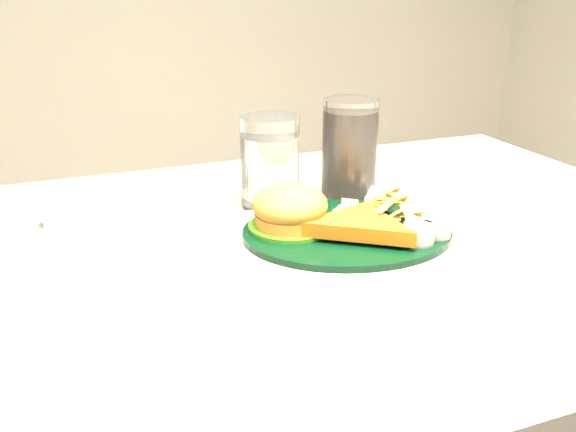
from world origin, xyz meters
The scene contains 6 objects.
dinner_plate centered at (0.08, 0.00, 0.78)m, with size 0.28×0.24×0.06m, color black, non-canonical shape.
water_glass centered at (0.02, 0.14, 0.82)m, with size 0.09×0.09×0.14m, color silver.
cola_glass centered at (0.15, 0.14, 0.83)m, with size 0.08×0.08×0.15m, color black.
fork_napkin centered at (0.19, 0.04, 0.76)m, with size 0.12×0.16×0.01m, color white, non-canonical shape.
ramekin centered at (-0.28, 0.18, 0.76)m, with size 0.04×0.04×0.03m, color white.
wrapped_straw centered at (0.01, 0.12, 0.75)m, with size 0.18×0.06×0.01m, color silver, non-canonical shape.
Camera 1 is at (-0.29, -0.71, 1.08)m, focal length 40.00 mm.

